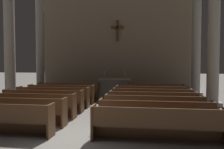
{
  "coord_description": "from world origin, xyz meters",
  "views": [
    {
      "loc": [
        1.96,
        -6.15,
        2.1
      ],
      "look_at": [
        0.0,
        8.09,
        1.37
      ],
      "focal_mm": 37.28,
      "sensor_mm": 36.0,
      "label": 1
    }
  ],
  "objects": [
    {
      "name": "column_right_third",
      "position": [
        5.25,
        9.33,
        3.31
      ],
      "size": [
        0.84,
        0.84,
        6.79
      ],
      "color": "#ADA89E",
      "rests_on": "ground"
    },
    {
      "name": "candlestick_right",
      "position": [
        0.7,
        9.35,
        1.18
      ],
      "size": [
        0.16,
        0.16,
        0.55
      ],
      "color": "#B79338",
      "rests_on": "altar"
    },
    {
      "name": "pew_right_row_7",
      "position": [
        2.32,
        6.51,
        0.48
      ],
      "size": [
        3.48,
        0.5,
        0.95
      ],
      "color": "brown",
      "rests_on": "ground"
    },
    {
      "name": "pew_right_row_4",
      "position": [
        2.32,
        3.24,
        0.48
      ],
      "size": [
        3.48,
        0.5,
        0.95
      ],
      "color": "brown",
      "rests_on": "ground"
    },
    {
      "name": "pew_right_row_2",
      "position": [
        2.32,
        1.05,
        0.48
      ],
      "size": [
        3.48,
        0.5,
        0.95
      ],
      "color": "brown",
      "rests_on": "ground"
    },
    {
      "name": "pew_left_row_2",
      "position": [
        -2.32,
        1.05,
        0.48
      ],
      "size": [
        3.48,
        0.5,
        0.95
      ],
      "color": "brown",
      "rests_on": "ground"
    },
    {
      "name": "pew_left_row_5",
      "position": [
        -2.32,
        4.33,
        0.48
      ],
      "size": [
        3.48,
        0.5,
        0.95
      ],
      "color": "brown",
      "rests_on": "ground"
    },
    {
      "name": "apse_with_cross",
      "position": [
        0.0,
        11.2,
        4.05
      ],
      "size": [
        11.41,
        0.43,
        8.1
      ],
      "color": "gray",
      "rests_on": "ground"
    },
    {
      "name": "column_left_third",
      "position": [
        -5.25,
        9.33,
        3.31
      ],
      "size": [
        0.84,
        0.84,
        6.79
      ],
      "color": "#ADA89E",
      "rests_on": "ground"
    },
    {
      "name": "pew_left_row_4",
      "position": [
        -2.32,
        3.24,
        0.48
      ],
      "size": [
        3.48,
        0.5,
        0.95
      ],
      "color": "brown",
      "rests_on": "ground"
    },
    {
      "name": "pew_right_row_1",
      "position": [
        2.32,
        -0.04,
        0.48
      ],
      "size": [
        3.48,
        0.5,
        0.95
      ],
      "color": "brown",
      "rests_on": "ground"
    },
    {
      "name": "pew_right_row_5",
      "position": [
        2.32,
        4.33,
        0.48
      ],
      "size": [
        3.48,
        0.5,
        0.95
      ],
      "color": "brown",
      "rests_on": "ground"
    },
    {
      "name": "candlestick_left",
      "position": [
        -0.7,
        9.35,
        1.18
      ],
      "size": [
        0.16,
        0.16,
        0.55
      ],
      "color": "#B79338",
      "rests_on": "altar"
    },
    {
      "name": "pew_right_row_6",
      "position": [
        2.32,
        5.42,
        0.48
      ],
      "size": [
        3.48,
        0.5,
        0.95
      ],
      "color": "brown",
      "rests_on": "ground"
    },
    {
      "name": "pew_left_row_6",
      "position": [
        -2.32,
        5.42,
        0.48
      ],
      "size": [
        3.48,
        0.5,
        0.95
      ],
      "color": "brown",
      "rests_on": "ground"
    },
    {
      "name": "altar",
      "position": [
        0.0,
        9.35,
        0.53
      ],
      "size": [
        2.2,
        0.9,
        1.01
      ],
      "color": "#A8A399",
      "rests_on": "ground"
    },
    {
      "name": "column_right_second",
      "position": [
        5.25,
        5.6,
        3.31
      ],
      "size": [
        0.84,
        0.84,
        6.79
      ],
      "color": "#ADA89E",
      "rests_on": "ground"
    },
    {
      "name": "pew_left_row_3",
      "position": [
        -2.32,
        2.14,
        0.48
      ],
      "size": [
        3.48,
        0.5,
        0.95
      ],
      "color": "brown",
      "rests_on": "ground"
    },
    {
      "name": "pew_right_row_3",
      "position": [
        2.32,
        2.14,
        0.48
      ],
      "size": [
        3.48,
        0.5,
        0.95
      ],
      "color": "brown",
      "rests_on": "ground"
    },
    {
      "name": "column_left_second",
      "position": [
        -5.25,
        5.6,
        3.31
      ],
      "size": [
        0.84,
        0.84,
        6.79
      ],
      "color": "#ADA89E",
      "rests_on": "ground"
    },
    {
      "name": "pew_left_row_7",
      "position": [
        -2.32,
        6.51,
        0.48
      ],
      "size": [
        3.48,
        0.5,
        0.95
      ],
      "color": "brown",
      "rests_on": "ground"
    },
    {
      "name": "ground_plane",
      "position": [
        0.0,
        0.0,
        0.0
      ],
      "size": [
        80.0,
        80.0,
        0.0
      ],
      "primitive_type": "plane",
      "color": "gray"
    }
  ]
}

